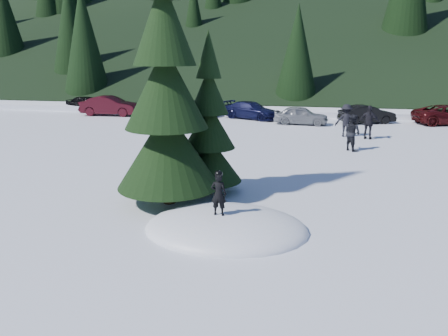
% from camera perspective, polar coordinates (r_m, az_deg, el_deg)
% --- Properties ---
extents(ground, '(200.00, 200.00, 0.00)m').
position_cam_1_polar(ground, '(11.98, 0.30, -8.00)').
color(ground, white).
rests_on(ground, ground).
extents(snow_mound, '(4.48, 3.52, 0.96)m').
position_cam_1_polar(snow_mound, '(11.98, 0.30, -8.00)').
color(snow_mound, white).
rests_on(snow_mound, ground).
extents(spruce_tall, '(3.20, 3.20, 8.60)m').
position_cam_1_polar(spruce_tall, '(13.42, -7.58, 9.01)').
color(spruce_tall, black).
rests_on(spruce_tall, ground).
extents(spruce_short, '(2.20, 2.20, 5.37)m').
position_cam_1_polar(spruce_short, '(14.64, -1.95, 4.79)').
color(spruce_short, black).
rests_on(spruce_short, ground).
extents(child_skier, '(0.43, 0.30, 1.14)m').
position_cam_1_polar(child_skier, '(11.47, -0.71, -3.44)').
color(child_skier, black).
rests_on(child_skier, snow_mound).
extents(adult_0, '(1.08, 1.10, 1.79)m').
position_cam_1_polar(adult_0, '(22.25, 16.41, 4.47)').
color(adult_0, black).
rests_on(adult_0, ground).
extents(adult_1, '(1.18, 0.76, 1.87)m').
position_cam_1_polar(adult_1, '(25.55, 18.41, 5.67)').
color(adult_1, black).
rests_on(adult_1, ground).
extents(adult_2, '(1.20, 0.70, 1.85)m').
position_cam_1_polar(adult_2, '(25.99, 15.64, 6.00)').
color(adult_2, black).
rests_on(adult_2, ground).
extents(car_0, '(3.96, 2.34, 1.26)m').
position_cam_1_polar(car_0, '(38.13, -17.44, 8.04)').
color(car_0, black).
rests_on(car_0, ground).
extents(car_1, '(4.54, 1.73, 1.48)m').
position_cam_1_polar(car_1, '(34.94, -14.64, 7.87)').
color(car_1, black).
rests_on(car_1, ground).
extents(car_2, '(5.42, 2.81, 1.46)m').
position_cam_1_polar(car_2, '(33.69, -5.23, 8.02)').
color(car_2, '#414448').
rests_on(car_2, ground).
extents(car_3, '(4.62, 3.31, 1.24)m').
position_cam_1_polar(car_3, '(32.12, 3.55, 7.53)').
color(car_3, black).
rests_on(car_3, ground).
extents(car_4, '(3.68, 1.69, 1.22)m').
position_cam_1_polar(car_4, '(29.93, 10.02, 6.79)').
color(car_4, gray).
rests_on(car_4, ground).
extents(car_5, '(3.98, 2.63, 1.24)m').
position_cam_1_polar(car_5, '(31.46, 18.17, 6.68)').
color(car_5, black).
rests_on(car_5, ground).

